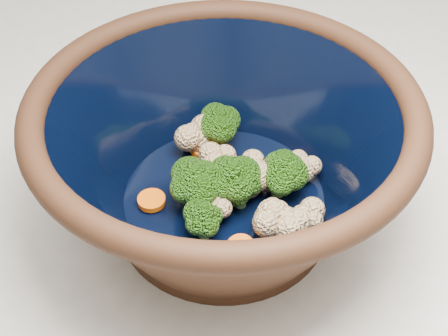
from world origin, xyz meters
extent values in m
cylinder|color=black|center=(-0.12, 0.05, 0.91)|extent=(0.20, 0.20, 0.01)
torus|color=black|center=(-0.12, 0.05, 1.04)|extent=(0.34, 0.34, 0.02)
cylinder|color=black|center=(-0.12, 0.05, 0.93)|extent=(0.19, 0.19, 0.00)
cylinder|color=#608442|center=(-0.10, 0.04, 0.94)|extent=(0.01, 0.01, 0.02)
ellipsoid|color=#306C14|center=(-0.10, 0.04, 0.96)|extent=(0.04, 0.04, 0.03)
cylinder|color=#608442|center=(-0.08, 0.11, 0.94)|extent=(0.01, 0.01, 0.02)
ellipsoid|color=#306C14|center=(-0.08, 0.11, 0.97)|extent=(0.04, 0.04, 0.03)
cylinder|color=#608442|center=(-0.11, 0.04, 0.94)|extent=(0.01, 0.01, 0.02)
ellipsoid|color=#306C14|center=(-0.11, 0.04, 0.97)|extent=(0.04, 0.04, 0.04)
cylinder|color=#608442|center=(-0.16, 0.02, 0.94)|extent=(0.01, 0.01, 0.02)
ellipsoid|color=#306C14|center=(-0.16, 0.02, 0.96)|extent=(0.03, 0.03, 0.03)
cylinder|color=#608442|center=(-0.07, 0.02, 0.94)|extent=(0.01, 0.01, 0.02)
ellipsoid|color=#306C14|center=(-0.07, 0.02, 0.96)|extent=(0.04, 0.04, 0.03)
cylinder|color=#608442|center=(-0.07, 0.02, 0.94)|extent=(0.01, 0.01, 0.02)
ellipsoid|color=#306C14|center=(-0.07, 0.02, 0.97)|extent=(0.04, 0.04, 0.04)
cylinder|color=#608442|center=(-0.11, 0.03, 0.94)|extent=(0.01, 0.01, 0.02)
ellipsoid|color=#306C14|center=(-0.11, 0.03, 0.96)|extent=(0.04, 0.04, 0.03)
cylinder|color=#608442|center=(-0.15, 0.05, 0.94)|extent=(0.01, 0.01, 0.02)
ellipsoid|color=#306C14|center=(-0.15, 0.05, 0.97)|extent=(0.05, 0.05, 0.04)
sphere|color=beige|center=(-0.10, -0.02, 0.95)|extent=(0.03, 0.03, 0.03)
sphere|color=beige|center=(-0.12, 0.06, 0.95)|extent=(0.03, 0.03, 0.03)
sphere|color=beige|center=(-0.10, 0.12, 0.95)|extent=(0.03, 0.03, 0.03)
sphere|color=beige|center=(-0.14, 0.03, 0.95)|extent=(0.03, 0.03, 0.03)
sphere|color=beige|center=(-0.11, -0.01, 0.95)|extent=(0.03, 0.03, 0.03)
sphere|color=beige|center=(-0.11, 0.07, 0.95)|extent=(0.03, 0.03, 0.03)
sphere|color=beige|center=(-0.09, 0.05, 0.95)|extent=(0.03, 0.03, 0.03)
sphere|color=beige|center=(-0.08, -0.03, 0.95)|extent=(0.03, 0.03, 0.03)
sphere|color=beige|center=(-0.10, 0.04, 0.95)|extent=(0.03, 0.03, 0.03)
sphere|color=beige|center=(-0.04, 0.02, 0.95)|extent=(0.03, 0.03, 0.03)
cylinder|color=orange|center=(-0.10, 0.12, 0.94)|extent=(0.03, 0.03, 0.01)
cylinder|color=orange|center=(-0.05, 0.04, 0.94)|extent=(0.03, 0.03, 0.01)
cylinder|color=orange|center=(-0.12, 0.05, 0.94)|extent=(0.03, 0.03, 0.01)
cylinder|color=orange|center=(-0.14, -0.02, 0.94)|extent=(0.02, 0.02, 0.01)
cylinder|color=orange|center=(-0.18, 0.07, 0.94)|extent=(0.03, 0.03, 0.01)
cylinder|color=orange|center=(-0.10, 0.11, 0.94)|extent=(0.02, 0.02, 0.01)
cylinder|color=orange|center=(-0.10, 0.10, 0.94)|extent=(0.03, 0.03, 0.01)
camera|label=1|loc=(-0.34, -0.30, 1.36)|focal=50.00mm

